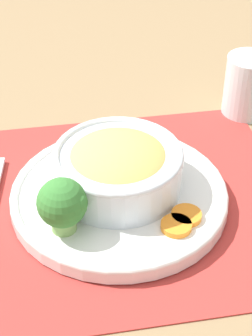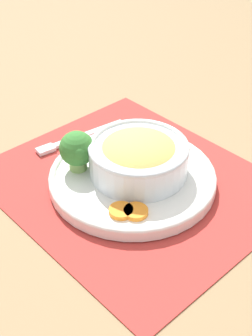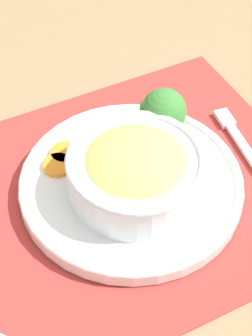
{
  "view_description": "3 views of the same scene",
  "coord_description": "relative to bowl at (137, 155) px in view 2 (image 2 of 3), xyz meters",
  "views": [
    {
      "loc": [
        0.05,
        0.53,
        0.48
      ],
      "look_at": [
        -0.01,
        -0.02,
        0.05
      ],
      "focal_mm": 60.0,
      "sensor_mm": 36.0,
      "label": 1
    },
    {
      "loc": [
        -0.46,
        0.39,
        0.49
      ],
      "look_at": [
        -0.0,
        0.01,
        0.04
      ],
      "focal_mm": 50.0,
      "sensor_mm": 36.0,
      "label": 2
    },
    {
      "loc": [
        -0.18,
        -0.4,
        0.54
      ],
      "look_at": [
        -0.01,
        -0.0,
        0.05
      ],
      "focal_mm": 60.0,
      "sensor_mm": 36.0,
      "label": 3
    }
  ],
  "objects": [
    {
      "name": "ground_plane",
      "position": [
        -0.0,
        0.01,
        -0.05
      ],
      "size": [
        4.0,
        4.0,
        0.0
      ],
      "primitive_type": "plane",
      "color": "#8C704C"
    },
    {
      "name": "carrot_slice_near",
      "position": [
        -0.06,
        0.08,
        -0.03
      ],
      "size": [
        0.04,
        0.04,
        0.01
      ],
      "color": "orange",
      "rests_on": "plate"
    },
    {
      "name": "broccoli_floret",
      "position": [
        0.07,
        0.07,
        0.01
      ],
      "size": [
        0.06,
        0.06,
        0.07
      ],
      "color": "#84AD5B",
      "rests_on": "plate"
    },
    {
      "name": "bowl",
      "position": [
        0.0,
        0.0,
        0.0
      ],
      "size": [
        0.16,
        0.16,
        0.07
      ],
      "color": "silver",
      "rests_on": "plate"
    },
    {
      "name": "placemat",
      "position": [
        -0.0,
        0.01,
        -0.05
      ],
      "size": [
        0.47,
        0.41,
        0.0
      ],
      "color": "#B2332D",
      "rests_on": "ground_plane"
    },
    {
      "name": "fork",
      "position": [
        0.16,
        0.02,
        -0.05
      ],
      "size": [
        0.03,
        0.18,
        0.01
      ],
      "rotation": [
        0.0,
        0.0,
        -0.08
      ],
      "color": "silver",
      "rests_on": "placemat"
    },
    {
      "name": "plate",
      "position": [
        -0.0,
        0.01,
        -0.04
      ],
      "size": [
        0.27,
        0.27,
        0.02
      ],
      "color": "white",
      "rests_on": "placemat"
    },
    {
      "name": "carrot_slice_middle",
      "position": [
        -0.08,
        0.07,
        -0.03
      ],
      "size": [
        0.04,
        0.04,
        0.01
      ],
      "color": "orange",
      "rests_on": "plate"
    }
  ]
}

